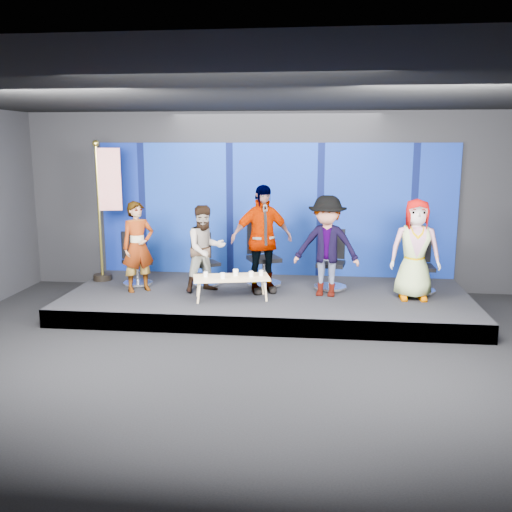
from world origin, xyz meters
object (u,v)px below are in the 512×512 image
object	(u,v)px
chair_e	(419,273)
mug_e	(261,273)
chair_a	(136,267)
panelist_e	(415,250)
coffee_table	(231,278)
panelist_b	(205,249)
chair_d	(331,269)
mug_d	(251,274)
panelist_d	(327,246)
mug_c	(236,272)
chair_c	(263,265)
flag_stand	(106,207)
mug_b	(223,276)
chair_b	(205,268)
panelist_c	(262,239)
mug_a	(206,274)
panelist_a	(138,247)

from	to	relation	value
chair_e	mug_e	distance (m)	2.82
chair_a	panelist_e	distance (m)	5.02
panelist_e	coffee_table	world-z (taller)	panelist_e
panelist_b	chair_d	xyz separation A→B (m)	(2.21, 0.46, -0.42)
panelist_b	mug_d	xyz separation A→B (m)	(0.86, -0.44, -0.33)
panelist_b	panelist_d	distance (m)	2.12
panelist_e	mug_c	distance (m)	3.03
panelist_d	chair_e	world-z (taller)	panelist_d
chair_c	chair_a	bearing A→B (deg)	160.63
mug_e	flag_stand	xyz separation A→B (m)	(-3.04, 0.96, 0.97)
flag_stand	panelist_b	bearing A→B (deg)	-33.71
mug_b	mug_d	xyz separation A→B (m)	(0.45, 0.17, 0.00)
chair_e	coffee_table	size ratio (longest dim) A/B	0.77
chair_b	flag_stand	world-z (taller)	flag_stand
panelist_b	coffee_table	bearing A→B (deg)	-75.18
panelist_e	panelist_d	bearing A→B (deg)	177.54
mug_e	flag_stand	bearing A→B (deg)	162.52
mug_d	panelist_c	bearing A→B (deg)	76.31
panelist_e	mug_e	bearing A→B (deg)	-175.25
panelist_b	mug_a	bearing A→B (deg)	-113.24
chair_a	chair_b	bearing A→B (deg)	-32.28
mug_a	chair_d	bearing A→B (deg)	24.93
mug_c	panelist_a	bearing A→B (deg)	171.30
chair_a	flag_stand	bearing A→B (deg)	118.47
mug_c	panelist_e	bearing A→B (deg)	5.31
panelist_c	coffee_table	distance (m)	0.91
panelist_a	mug_a	distance (m)	1.41
chair_a	mug_a	bearing A→B (deg)	-68.30
panelist_b	mug_e	world-z (taller)	panelist_b
chair_e	coffee_table	world-z (taller)	chair_e
mug_e	coffee_table	bearing A→B (deg)	-164.66
panelist_b	mug_b	distance (m)	0.80
coffee_table	chair_d	bearing A→B (deg)	28.54
chair_d	mug_a	bearing A→B (deg)	-146.88
panelist_b	chair_d	world-z (taller)	panelist_b
panelist_a	panelist_c	distance (m)	2.18
panelist_c	coffee_table	bearing A→B (deg)	-155.86
chair_c	mug_e	world-z (taller)	chair_c
panelist_b	mug_c	distance (m)	0.77
chair_b	flag_stand	xyz separation A→B (m)	(-1.90, 0.16, 1.09)
chair_b	mug_a	xyz separation A→B (m)	(0.22, -1.00, 0.12)
mug_b	mug_d	distance (m)	0.48
chair_b	mug_e	size ratio (longest dim) A/B	10.54
panelist_d	flag_stand	world-z (taller)	flag_stand
chair_c	mug_e	distance (m)	0.90
chair_b	mug_c	distance (m)	1.11
panelist_d	mug_e	size ratio (longest dim) A/B	19.23
chair_a	mug_e	distance (m)	2.50
panelist_a	chair_e	distance (m)	4.98
chair_c	mug_c	size ratio (longest dim) A/B	10.81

